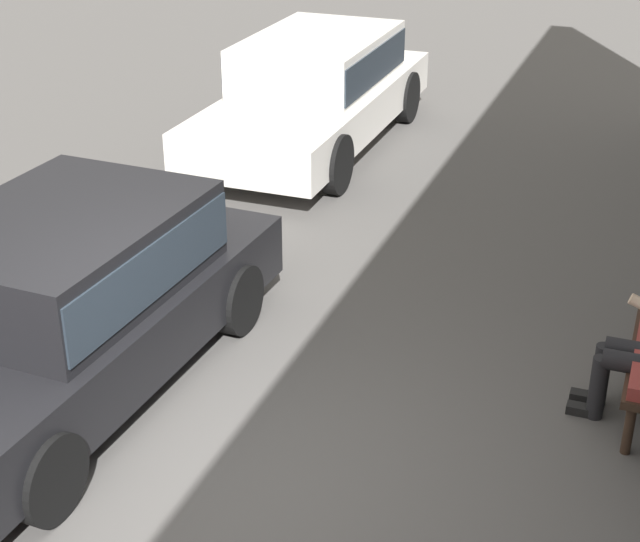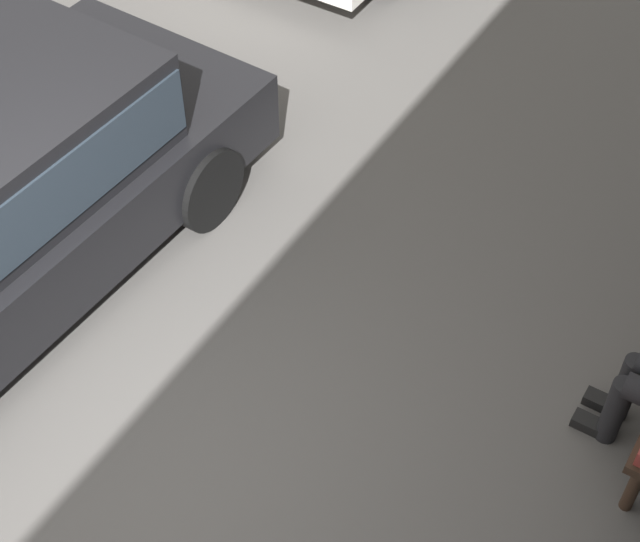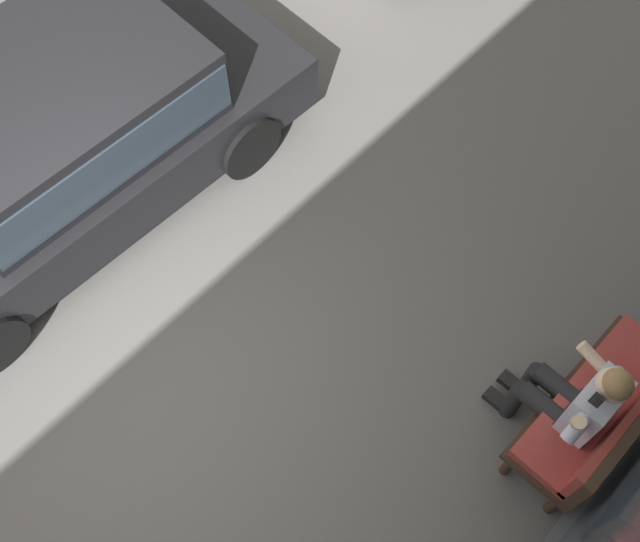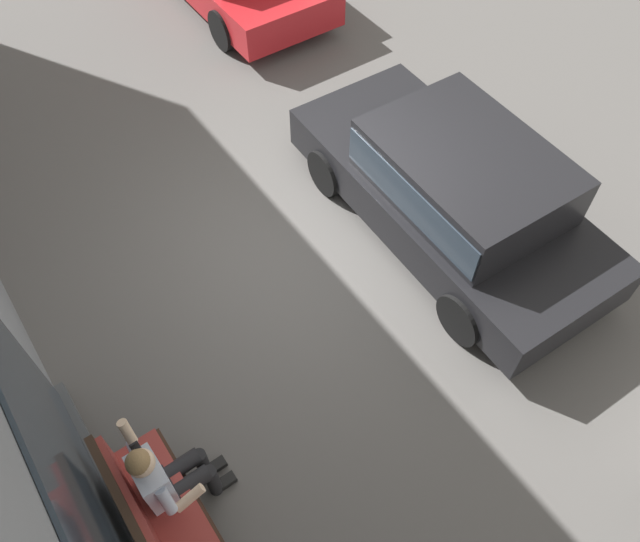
{
  "view_description": "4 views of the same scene",
  "coord_description": "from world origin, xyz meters",
  "views": [
    {
      "loc": [
        4.59,
        2.6,
        4.12
      ],
      "look_at": [
        -1.56,
        0.26,
        0.88
      ],
      "focal_mm": 55.0,
      "sensor_mm": 36.0,
      "label": 1
    },
    {
      "loc": [
        1.78,
        2.6,
        4.76
      ],
      "look_at": [
        -1.2,
        0.74,
        0.91
      ],
      "focal_mm": 55.0,
      "sensor_mm": 36.0,
      "label": 2
    },
    {
      "loc": [
        0.58,
        2.6,
        5.75
      ],
      "look_at": [
        -1.27,
        0.85,
        0.84
      ],
      "focal_mm": 45.0,
      "sensor_mm": 36.0,
      "label": 3
    },
    {
      "loc": [
        -3.88,
        2.6,
        5.85
      ],
      "look_at": [
        -0.91,
        0.5,
        0.88
      ],
      "focal_mm": 35.0,
      "sensor_mm": 36.0,
      "label": 4
    }
  ],
  "objects": [
    {
      "name": "parked_car_mid",
      "position": [
        -0.75,
        -1.48,
        0.74
      ],
      "size": [
        4.19,
        1.97,
        1.37
      ],
      "color": "black",
      "rests_on": "ground_plane"
    },
    {
      "name": "person_on_phone",
      "position": [
        -1.78,
        2.67,
        0.7
      ],
      "size": [
        0.73,
        0.74,
        1.33
      ],
      "color": "black",
      "rests_on": "ground_plane"
    },
    {
      "name": "ground_plane",
      "position": [
        0.0,
        0.0,
        0.0
      ],
      "size": [
        60.0,
        60.0,
        0.0
      ],
      "primitive_type": "plane",
      "color": "#565451"
    },
    {
      "name": "bench",
      "position": [
        -1.95,
        2.9,
        0.57
      ],
      "size": [
        1.41,
        0.55,
        1.0
      ],
      "color": "#332319",
      "rests_on": "ground_plane"
    }
  ]
}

